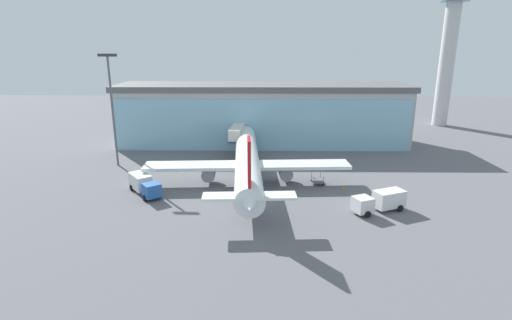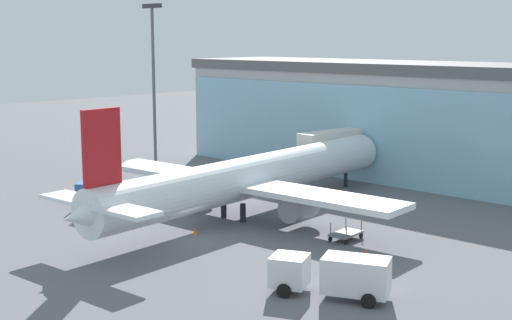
% 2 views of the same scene
% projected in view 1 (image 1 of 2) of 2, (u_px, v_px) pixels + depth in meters
% --- Properties ---
extents(ground, '(240.00, 240.00, 0.00)m').
position_uv_depth(ground, '(258.00, 203.00, 55.24)').
color(ground, slate).
extents(terminal_building, '(62.78, 15.32, 12.96)m').
position_uv_depth(terminal_building, '(263.00, 114.00, 87.33)').
color(terminal_building, '#B1B1B1').
rests_on(terminal_building, ground).
extents(jet_bridge, '(3.13, 13.87, 5.92)m').
position_uv_depth(jet_bridge, '(239.00, 130.00, 80.09)').
color(jet_bridge, silver).
rests_on(jet_bridge, ground).
extents(control_tower, '(7.28, 7.28, 36.14)m').
position_uv_depth(control_tower, '(449.00, 42.00, 102.97)').
color(control_tower, silver).
rests_on(control_tower, ground).
extents(apron_light_mast, '(3.20, 0.40, 19.65)m').
position_uv_depth(apron_light_mast, '(112.00, 101.00, 69.41)').
color(apron_light_mast, '#59595E').
rests_on(apron_light_mast, ground).
extents(airplane, '(31.94, 40.33, 10.83)m').
position_uv_depth(airplane, '(247.00, 161.00, 62.82)').
color(airplane, white).
rests_on(airplane, ground).
extents(catering_truck, '(6.25, 7.09, 2.65)m').
position_uv_depth(catering_truck, '(144.00, 184.00, 58.24)').
color(catering_truck, '#2659A5').
rests_on(catering_truck, ground).
extents(fuel_truck, '(7.56, 5.00, 2.65)m').
position_uv_depth(fuel_truck, '(381.00, 201.00, 52.08)').
color(fuel_truck, silver).
rests_on(fuel_truck, ground).
extents(baggage_cart, '(1.81, 2.91, 1.50)m').
position_uv_depth(baggage_cart, '(317.00, 180.00, 62.84)').
color(baggage_cart, slate).
rests_on(baggage_cart, ground).
extents(safety_cone_nose, '(0.36, 0.36, 0.55)m').
position_uv_depth(safety_cone_nose, '(253.00, 198.00, 56.36)').
color(safety_cone_nose, orange).
rests_on(safety_cone_nose, ground).
extents(safety_cone_wingtip, '(0.36, 0.36, 0.55)m').
position_uv_depth(safety_cone_wingtip, '(343.00, 187.00, 60.52)').
color(safety_cone_wingtip, orange).
rests_on(safety_cone_wingtip, ground).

